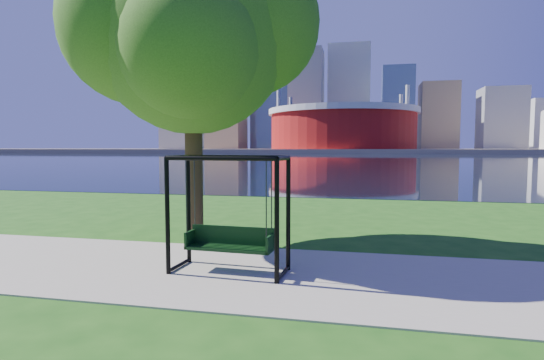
% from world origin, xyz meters
% --- Properties ---
extents(ground, '(900.00, 900.00, 0.00)m').
position_xyz_m(ground, '(0.00, 0.00, 0.00)').
color(ground, '#1E5114').
rests_on(ground, ground).
extents(path, '(120.00, 4.00, 0.03)m').
position_xyz_m(path, '(0.00, -0.50, 0.01)').
color(path, '#9E937F').
rests_on(path, ground).
extents(river, '(900.00, 180.00, 0.02)m').
position_xyz_m(river, '(0.00, 102.00, 0.01)').
color(river, black).
rests_on(river, ground).
extents(far_bank, '(900.00, 228.00, 2.00)m').
position_xyz_m(far_bank, '(0.00, 306.00, 1.00)').
color(far_bank, '#937F60').
rests_on(far_bank, ground).
extents(stadium, '(83.00, 83.00, 32.00)m').
position_xyz_m(stadium, '(-10.00, 235.00, 14.23)').
color(stadium, maroon).
rests_on(stadium, far_bank).
extents(skyline, '(392.00, 66.00, 96.50)m').
position_xyz_m(skyline, '(-4.27, 319.39, 35.89)').
color(skyline, gray).
rests_on(skyline, far_bank).
extents(swing, '(2.24, 1.07, 2.24)m').
position_xyz_m(swing, '(-0.60, -0.50, 1.09)').
color(swing, black).
rests_on(swing, ground).
extents(park_tree, '(6.02, 5.44, 7.48)m').
position_xyz_m(park_tree, '(-2.26, 1.73, 5.19)').
color(park_tree, '#2E2314').
rests_on(park_tree, ground).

